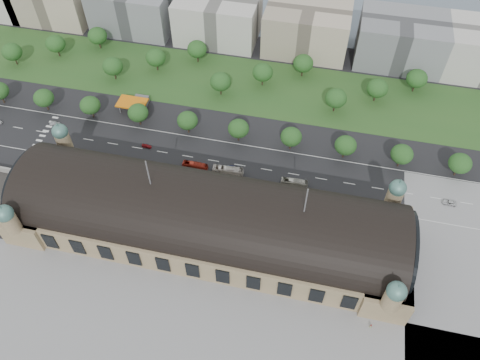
% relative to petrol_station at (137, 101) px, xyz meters
% --- Properties ---
extents(ground, '(900.00, 900.00, 0.00)m').
position_rel_petrol_station_xyz_m(ground, '(53.91, -65.28, -2.95)').
color(ground, black).
rests_on(ground, ground).
extents(station, '(150.00, 48.40, 44.30)m').
position_rel_petrol_station_xyz_m(station, '(53.91, -65.28, 7.33)').
color(station, tan).
rests_on(station, ground).
extents(plaza_south, '(190.00, 48.00, 0.12)m').
position_rel_petrol_station_xyz_m(plaza_south, '(63.91, -109.28, -2.95)').
color(plaza_south, gray).
rests_on(plaza_south, ground).
extents(road_slab, '(260.00, 26.00, 0.10)m').
position_rel_petrol_station_xyz_m(road_slab, '(33.91, -27.28, -2.95)').
color(road_slab, black).
rests_on(road_slab, ground).
extents(grass_belt, '(300.00, 45.00, 0.10)m').
position_rel_petrol_station_xyz_m(grass_belt, '(38.91, 27.72, -2.95)').
color(grass_belt, '#295421').
rests_on(grass_belt, ground).
extents(petrol_station, '(14.00, 13.00, 5.05)m').
position_rel_petrol_station_xyz_m(petrol_station, '(0.00, 0.00, 0.00)').
color(petrol_station, orange).
rests_on(petrol_station, ground).
extents(office_2, '(45.00, 32.00, 24.00)m').
position_rel_petrol_station_xyz_m(office_2, '(-26.09, 67.72, 9.05)').
color(office_2, gray).
rests_on(office_2, ground).
extents(office_3, '(45.00, 32.00, 24.00)m').
position_rel_petrol_station_xyz_m(office_3, '(23.91, 67.72, 9.05)').
color(office_3, beige).
rests_on(office_3, ground).
extents(office_4, '(45.00, 32.00, 24.00)m').
position_rel_petrol_station_xyz_m(office_4, '(73.91, 67.72, 9.05)').
color(office_4, '#C0AF97').
rests_on(office_4, ground).
extents(office_5, '(45.00, 32.00, 24.00)m').
position_rel_petrol_station_xyz_m(office_5, '(123.91, 67.72, 9.05)').
color(office_5, gray).
rests_on(office_5, ground).
extents(tree_row_1, '(9.60, 9.60, 11.52)m').
position_rel_petrol_station_xyz_m(tree_row_1, '(-42.09, -12.28, 4.48)').
color(tree_row_1, '#2D2116').
rests_on(tree_row_1, ground).
extents(tree_row_2, '(9.60, 9.60, 11.52)m').
position_rel_petrol_station_xyz_m(tree_row_2, '(-18.09, -12.28, 4.48)').
color(tree_row_2, '#2D2116').
rests_on(tree_row_2, ground).
extents(tree_row_3, '(9.60, 9.60, 11.52)m').
position_rel_petrol_station_xyz_m(tree_row_3, '(5.91, -12.28, 4.48)').
color(tree_row_3, '#2D2116').
rests_on(tree_row_3, ground).
extents(tree_row_4, '(9.60, 9.60, 11.52)m').
position_rel_petrol_station_xyz_m(tree_row_4, '(29.91, -12.28, 4.48)').
color(tree_row_4, '#2D2116').
rests_on(tree_row_4, ground).
extents(tree_row_5, '(9.60, 9.60, 11.52)m').
position_rel_petrol_station_xyz_m(tree_row_5, '(53.91, -12.28, 4.48)').
color(tree_row_5, '#2D2116').
rests_on(tree_row_5, ground).
extents(tree_row_6, '(9.60, 9.60, 11.52)m').
position_rel_petrol_station_xyz_m(tree_row_6, '(77.91, -12.28, 4.48)').
color(tree_row_6, '#2D2116').
rests_on(tree_row_6, ground).
extents(tree_row_7, '(9.60, 9.60, 11.52)m').
position_rel_petrol_station_xyz_m(tree_row_7, '(101.91, -12.28, 4.48)').
color(tree_row_7, '#2D2116').
rests_on(tree_row_7, ground).
extents(tree_row_8, '(9.60, 9.60, 11.52)m').
position_rel_petrol_station_xyz_m(tree_row_8, '(125.91, -12.28, 4.48)').
color(tree_row_8, '#2D2116').
rests_on(tree_row_8, ground).
extents(tree_row_9, '(9.60, 9.60, 11.52)m').
position_rel_petrol_station_xyz_m(tree_row_9, '(149.91, -12.28, 4.48)').
color(tree_row_9, '#2D2116').
rests_on(tree_row_9, ground).
extents(tree_belt_0, '(10.40, 10.40, 12.48)m').
position_rel_petrol_station_xyz_m(tree_belt_0, '(-76.09, 17.72, 5.10)').
color(tree_belt_0, '#2D2116').
rests_on(tree_belt_0, ground).
extents(tree_belt_1, '(10.40, 10.40, 12.48)m').
position_rel_petrol_station_xyz_m(tree_belt_1, '(-57.09, 29.72, 5.10)').
color(tree_belt_1, '#2D2116').
rests_on(tree_belt_1, ground).
extents(tree_belt_2, '(10.40, 10.40, 12.48)m').
position_rel_petrol_station_xyz_m(tree_belt_2, '(-38.09, 41.72, 5.10)').
color(tree_belt_2, '#2D2116').
rests_on(tree_belt_2, ground).
extents(tree_belt_3, '(10.40, 10.40, 12.48)m').
position_rel_petrol_station_xyz_m(tree_belt_3, '(-19.09, 17.72, 5.10)').
color(tree_belt_3, '#2D2116').
rests_on(tree_belt_3, ground).
extents(tree_belt_4, '(10.40, 10.40, 12.48)m').
position_rel_petrol_station_xyz_m(tree_belt_4, '(-0.09, 29.72, 5.10)').
color(tree_belt_4, '#2D2116').
rests_on(tree_belt_4, ground).
extents(tree_belt_5, '(10.40, 10.40, 12.48)m').
position_rel_petrol_station_xyz_m(tree_belt_5, '(18.91, 41.72, 5.10)').
color(tree_belt_5, '#2D2116').
rests_on(tree_belt_5, ground).
extents(tree_belt_6, '(10.40, 10.40, 12.48)m').
position_rel_petrol_station_xyz_m(tree_belt_6, '(37.91, 17.72, 5.10)').
color(tree_belt_6, '#2D2116').
rests_on(tree_belt_6, ground).
extents(tree_belt_7, '(10.40, 10.40, 12.48)m').
position_rel_petrol_station_xyz_m(tree_belt_7, '(56.91, 29.72, 5.10)').
color(tree_belt_7, '#2D2116').
rests_on(tree_belt_7, ground).
extents(tree_belt_8, '(10.40, 10.40, 12.48)m').
position_rel_petrol_station_xyz_m(tree_belt_8, '(75.91, 41.72, 5.10)').
color(tree_belt_8, '#2D2116').
rests_on(tree_belt_8, ground).
extents(tree_belt_9, '(10.40, 10.40, 12.48)m').
position_rel_petrol_station_xyz_m(tree_belt_9, '(94.91, 17.72, 5.10)').
color(tree_belt_9, '#2D2116').
rests_on(tree_belt_9, ground).
extents(tree_belt_10, '(10.40, 10.40, 12.48)m').
position_rel_petrol_station_xyz_m(tree_belt_10, '(113.91, 29.72, 5.10)').
color(tree_belt_10, '#2D2116').
rests_on(tree_belt_10, ground).
extents(tree_belt_11, '(10.40, 10.40, 12.48)m').
position_rel_petrol_station_xyz_m(tree_belt_11, '(132.91, 41.72, 5.10)').
color(tree_belt_11, '#2D2116').
rests_on(tree_belt_11, ground).
extents(traffic_car_1, '(4.85, 2.03, 1.56)m').
position_rel_petrol_station_xyz_m(traffic_car_1, '(-33.76, -21.37, -2.17)').
color(traffic_car_1, gray).
rests_on(traffic_car_1, ground).
extents(traffic_car_3, '(4.51, 2.01, 1.28)m').
position_rel_petrol_station_xyz_m(traffic_car_3, '(14.07, -25.84, -2.31)').
color(traffic_car_3, maroon).
rests_on(traffic_car_3, ground).
extents(traffic_car_4, '(4.13, 2.08, 1.35)m').
position_rel_petrol_station_xyz_m(traffic_car_4, '(54.35, -29.64, -2.27)').
color(traffic_car_4, '#1C204F').
rests_on(traffic_car_4, ground).
extents(traffic_car_6, '(5.70, 2.71, 1.57)m').
position_rel_petrol_station_xyz_m(traffic_car_6, '(146.57, -29.11, -2.16)').
color(traffic_car_6, silver).
rests_on(traffic_car_6, ground).
extents(parked_car_0, '(4.20, 3.49, 1.35)m').
position_rel_petrol_station_xyz_m(parked_car_0, '(1.77, -44.24, -2.27)').
color(parked_car_0, black).
rests_on(parked_car_0, ground).
extents(parked_car_1, '(5.26, 4.49, 1.34)m').
position_rel_petrol_station_xyz_m(parked_car_1, '(-7.61, -44.22, -2.28)').
color(parked_car_1, maroon).
rests_on(parked_car_1, ground).
extents(parked_car_2, '(5.46, 3.92, 1.47)m').
position_rel_petrol_station_xyz_m(parked_car_2, '(-2.56, -42.74, -2.22)').
color(parked_car_2, '#161B3F').
rests_on(parked_car_2, ground).
extents(parked_car_3, '(4.04, 3.49, 1.31)m').
position_rel_petrol_station_xyz_m(parked_car_3, '(-7.85, -40.28, -2.29)').
color(parked_car_3, '#4F5356').
rests_on(parked_car_3, ground).
extents(parked_car_4, '(4.42, 3.87, 1.45)m').
position_rel_petrol_station_xyz_m(parked_car_4, '(13.78, -43.80, -2.23)').
color(parked_car_4, silver).
rests_on(parked_car_4, ground).
extents(parked_car_5, '(5.43, 4.82, 1.40)m').
position_rel_petrol_station_xyz_m(parked_car_5, '(20.59, -40.28, -2.25)').
color(parked_car_5, '#959A9E').
rests_on(parked_car_5, ground).
extents(parked_car_6, '(5.64, 4.57, 1.54)m').
position_rel_petrol_station_xyz_m(parked_car_6, '(21.21, -44.28, -2.18)').
color(parked_car_6, black).
rests_on(parked_car_6, ground).
extents(bus_west, '(11.33, 2.84, 3.14)m').
position_rel_petrol_station_xyz_m(bus_west, '(39.20, -33.28, -1.38)').
color(bus_west, '#B22C1C').
rests_on(bus_west, ground).
extents(bus_mid, '(13.72, 3.98, 3.77)m').
position_rel_petrol_station_xyz_m(bus_mid, '(53.94, -33.28, -1.06)').
color(bus_mid, silver).
rests_on(bus_mid, ground).
extents(bus_east, '(11.61, 3.09, 3.21)m').
position_rel_petrol_station_xyz_m(bus_east, '(82.94, -33.28, -1.34)').
color(bus_east, beige).
rests_on(bus_east, ground).
extents(pedestrian_0, '(1.02, 0.67, 1.94)m').
position_rel_petrol_station_xyz_m(pedestrian_0, '(117.47, -89.69, -1.98)').
color(pedestrian_0, gray).
rests_on(pedestrian_0, ground).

